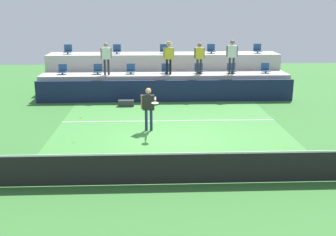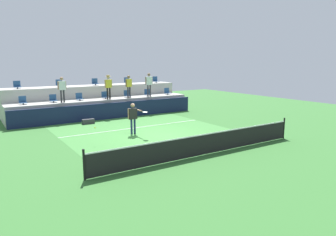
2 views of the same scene
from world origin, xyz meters
name	(u,v)px [view 1 (image 1 of 2)]	position (x,y,z in m)	size (l,w,h in m)	color
ground_plane	(172,139)	(0.00, 0.00, 0.00)	(40.00, 40.00, 0.00)	#336B2D
court_inner_paint	(171,130)	(0.00, 1.00, 0.00)	(9.00, 10.00, 0.01)	#3D7F38
court_service_line	(169,121)	(0.00, 2.40, 0.01)	(9.00, 0.06, 0.00)	white
tennis_net	(180,167)	(0.00, -4.00, 0.50)	(10.48, 0.08, 1.07)	black
sponsor_backboard	(166,91)	(0.00, 6.00, 0.55)	(13.00, 0.16, 1.10)	#141E42
seating_tier_lower	(165,85)	(0.00, 7.30, 0.62)	(13.00, 1.80, 1.25)	#ADAAA3
seating_tier_upper	(164,72)	(0.00, 9.10, 1.05)	(13.00, 1.80, 2.10)	#ADAAA3
stadium_chair_lower_far_left	(63,70)	(-5.36, 7.23, 1.46)	(0.44, 0.40, 0.52)	#2D2D33
stadium_chair_lower_left	(98,70)	(-3.53, 7.23, 1.46)	(0.44, 0.40, 0.52)	#2D2D33
stadium_chair_lower_mid_left	(131,70)	(-1.80, 7.23, 1.46)	(0.44, 0.40, 0.52)	#2D2D33
stadium_chair_lower_center	(166,69)	(0.05, 7.23, 1.46)	(0.44, 0.40, 0.52)	#2D2D33
stadium_chair_lower_mid_right	(199,69)	(1.80, 7.23, 1.46)	(0.44, 0.40, 0.52)	#2D2D33
stadium_chair_lower_right	(231,69)	(3.54, 7.23, 1.46)	(0.44, 0.40, 0.52)	#2D2D33
stadium_chair_lower_far_right	(265,69)	(5.37, 7.23, 1.46)	(0.44, 0.40, 0.52)	#2D2D33
stadium_chair_upper_far_left	(68,50)	(-5.37, 9.03, 2.31)	(0.44, 0.40, 0.52)	#2D2D33
stadium_chair_upper_left	(117,50)	(-2.64, 9.03, 2.31)	(0.44, 0.40, 0.52)	#2D2D33
stadium_chair_upper_center	(164,50)	(0.01, 9.03, 2.31)	(0.44, 0.40, 0.52)	#2D2D33
stadium_chair_upper_right	(211,49)	(2.70, 9.03, 2.31)	(0.44, 0.40, 0.52)	#2D2D33
stadium_chair_upper_far_right	(258,49)	(5.36, 9.03, 2.31)	(0.44, 0.40, 0.52)	#2D2D33
tennis_player	(149,105)	(-0.84, 1.01, 1.03)	(0.67, 1.19, 1.69)	navy
spectator_in_white	(106,56)	(-3.01, 6.85, 2.24)	(0.58, 0.25, 1.65)	#2D2D33
spectator_with_hat	(169,55)	(0.18, 6.85, 2.29)	(0.58, 0.42, 1.70)	black
spectator_leaning_on_rail	(199,56)	(1.77, 6.85, 2.23)	(0.58, 0.26, 1.63)	#2D2D33
spectator_in_grey	(232,53)	(3.46, 6.85, 2.33)	(0.61, 0.24, 1.77)	#2D2D33
tennis_ball	(80,117)	(-3.31, 0.12, 0.81)	(0.07, 0.07, 0.07)	#CCE033
equipment_bag	(126,103)	(-1.96, 5.12, 0.15)	(0.76, 0.28, 0.30)	#333338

